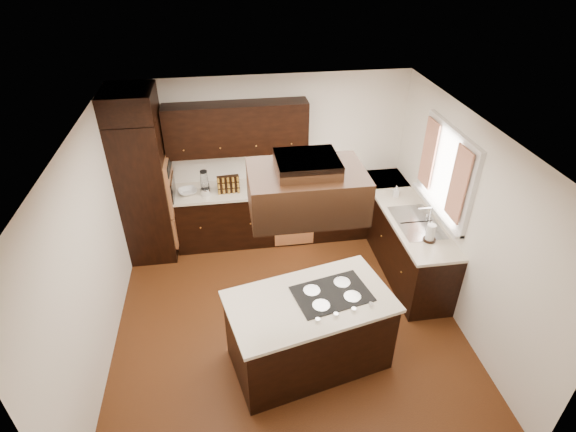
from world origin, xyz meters
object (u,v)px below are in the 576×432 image
(oven_column, at_px, (146,190))
(range_hood, at_px, (306,191))
(island, at_px, (309,332))
(spice_rack, at_px, (228,184))

(oven_column, xyz_separation_m, range_hood, (1.88, -2.25, 1.10))
(island, relative_size, range_hood, 1.58)
(range_hood, distance_m, spice_rack, 2.62)
(range_hood, bearing_deg, oven_column, 129.74)
(island, xyz_separation_m, spice_rack, (-0.75, 2.39, 0.61))
(oven_column, relative_size, island, 1.28)
(oven_column, relative_size, range_hood, 2.02)
(island, xyz_separation_m, range_hood, (-0.04, 0.13, 1.72))
(island, bearing_deg, oven_column, 116.08)
(oven_column, height_order, island, oven_column)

